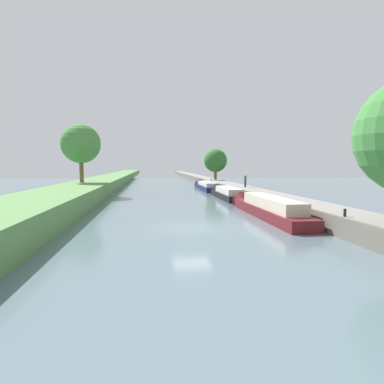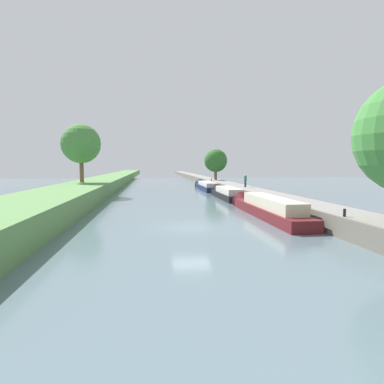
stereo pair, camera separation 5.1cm
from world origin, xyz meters
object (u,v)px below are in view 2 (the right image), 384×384
at_px(narrowboat_black, 226,193).
at_px(mooring_bollard_near, 345,213).
at_px(narrowboat_maroon, 266,208).
at_px(mooring_bollard_far, 211,180).
at_px(narrowboat_navy, 206,186).
at_px(person_walking, 245,180).

xyz_separation_m(narrowboat_black, mooring_bollard_near, (1.77, -22.52, 0.82)).
xyz_separation_m(narrowboat_maroon, mooring_bollard_near, (1.83, -7.92, 0.70)).
relative_size(mooring_bollard_near, mooring_bollard_far, 1.00).
bearing_deg(narrowboat_maroon, narrowboat_black, 89.75).
distance_m(narrowboat_black, narrowboat_navy, 14.21).
relative_size(narrowboat_navy, mooring_bollard_near, 30.88).
distance_m(mooring_bollard_near, mooring_bollard_far, 42.51).
xyz_separation_m(mooring_bollard_near, mooring_bollard_far, (0.00, 42.51, 0.00)).
bearing_deg(person_walking, narrowboat_maroon, -100.61).
relative_size(person_walking, mooring_bollard_far, 3.69).
bearing_deg(narrowboat_black, mooring_bollard_near, -85.51).
distance_m(narrowboat_navy, mooring_bollard_near, 36.79).
relative_size(narrowboat_black, mooring_bollard_near, 25.92).
height_order(narrowboat_maroon, narrowboat_black, narrowboat_maroon).
distance_m(narrowboat_black, mooring_bollard_far, 20.09).
xyz_separation_m(narrowboat_maroon, narrowboat_black, (0.06, 14.60, -0.12)).
xyz_separation_m(narrowboat_black, mooring_bollard_far, (1.77, 19.99, 0.82)).
height_order(narrowboat_black, mooring_bollard_near, mooring_bollard_near).
bearing_deg(mooring_bollard_far, person_walking, -85.63).
height_order(narrowboat_black, narrowboat_navy, narrowboat_navy).
distance_m(person_walking, mooring_bollard_far, 17.69).
bearing_deg(mooring_bollard_near, narrowboat_maroon, 103.01).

